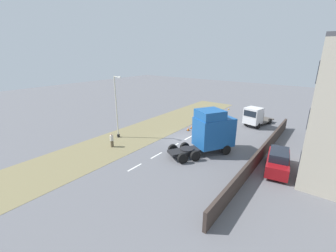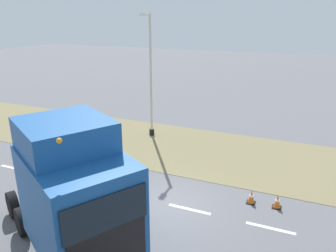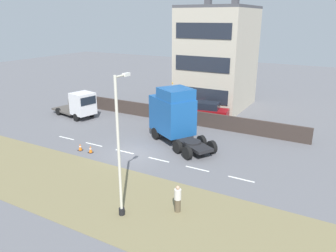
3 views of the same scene
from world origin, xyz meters
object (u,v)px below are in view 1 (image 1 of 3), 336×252
Objects in this scene: lorry_cab at (212,131)px; traffic_cone_lead at (192,127)px; lamp_post at (117,110)px; pedestrian at (112,141)px; traffic_cone_trailing at (188,129)px; flatbed_truck at (255,117)px; parked_car at (278,161)px.

lorry_cab is 12.07× the size of traffic_cone_lead.
lamp_post is at bearing -134.97° from lorry_cab.
pedestrian is 10.68m from traffic_cone_trailing.
lamp_post is 13.17× the size of traffic_cone_lead.
lorry_cab is 11.81m from flatbed_truck.
flatbed_truck is 19.24m from lamp_post.
traffic_cone_trailing is at bearing 150.26° from parked_car.
traffic_cone_trailing is (3.98, 9.90, -0.49)m from pedestrian.
lamp_post reaches higher than traffic_cone_lead.
traffic_cone_lead is at bearing 56.34° from lamp_post.
flatbed_truck is at bearing 42.78° from traffic_cone_lead.
flatbed_truck reaches higher than parked_car.
lamp_post is 9.89m from traffic_cone_trailing.
lorry_cab is 11.09m from pedestrian.
lamp_post is (-17.92, -2.83, 2.56)m from parked_car.
parked_car is 13.09m from traffic_cone_trailing.
flatbed_truck is 9.89m from traffic_cone_trailing.
flatbed_truck is 3.79× the size of pedestrian.
lorry_cab is 1.17× the size of flatbed_truck.
traffic_cone_trailing is (-6.63, -7.23, -1.20)m from flatbed_truck.
traffic_cone_lead is (-12.30, 5.62, -0.70)m from parked_car.
flatbed_truck reaches higher than traffic_cone_lead.
lorry_cab is 4.42× the size of pedestrian.
flatbed_truck is at bearing 49.93° from lamp_post.
lorry_cab is at bearing 96.96° from flatbed_truck.
parked_car is at bearing 127.51° from flatbed_truck.
flatbed_truck is at bearing 58.23° from pedestrian.
parked_car is 3.16× the size of pedestrian.
traffic_cone_trailing is at bearing 68.13° from pedestrian.
lorry_cab is 6.80m from parked_car.
lorry_cab is at bearing 170.12° from parked_car.
lamp_post reaches higher than parked_car.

